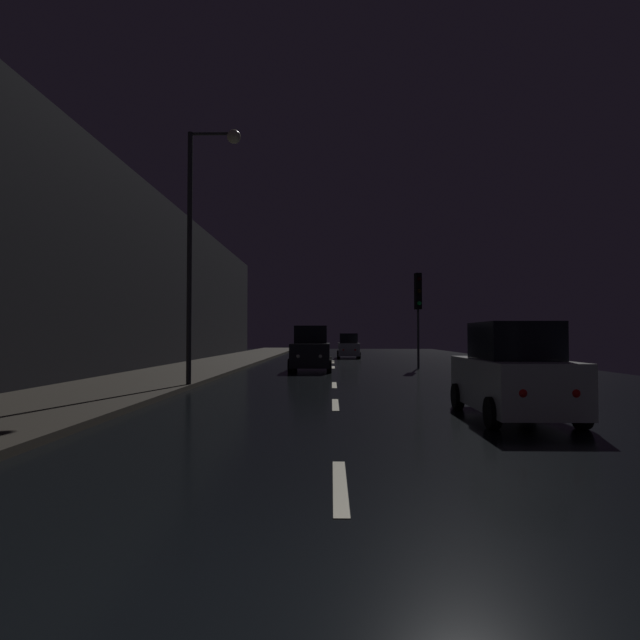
{
  "coord_description": "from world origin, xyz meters",
  "views": [
    {
      "loc": [
        -0.09,
        -3.03,
        1.68
      ],
      "look_at": [
        -0.47,
        14.14,
        2.2
      ],
      "focal_mm": 29.89,
      "sensor_mm": 36.0,
      "label": 1
    }
  ],
  "objects_px": {
    "streetlamp_overhead": "(203,220)",
    "car_approaching_headlights": "(311,350)",
    "car_parked_right_near": "(512,374)",
    "traffic_light_far_right": "(418,299)",
    "car_distant_taillights": "(348,347)"
  },
  "relations": [
    {
      "from": "traffic_light_far_right",
      "to": "car_approaching_headlights",
      "type": "bearing_deg",
      "value": -82.61
    },
    {
      "from": "streetlamp_overhead",
      "to": "car_parked_right_near",
      "type": "xyz_separation_m",
      "value": [
        7.82,
        -5.74,
        -4.48
      ]
    },
    {
      "from": "streetlamp_overhead",
      "to": "car_approaching_headlights",
      "type": "xyz_separation_m",
      "value": [
        3.11,
        9.0,
        -4.39
      ]
    },
    {
      "from": "car_approaching_headlights",
      "to": "car_parked_right_near",
      "type": "bearing_deg",
      "value": 17.71
    },
    {
      "from": "traffic_light_far_right",
      "to": "car_distant_taillights",
      "type": "height_order",
      "value": "traffic_light_far_right"
    },
    {
      "from": "streetlamp_overhead",
      "to": "car_parked_right_near",
      "type": "distance_m",
      "value": 10.69
    },
    {
      "from": "traffic_light_far_right",
      "to": "car_distant_taillights",
      "type": "relative_size",
      "value": 1.34
    },
    {
      "from": "car_approaching_headlights",
      "to": "car_distant_taillights",
      "type": "distance_m",
      "value": 14.9
    },
    {
      "from": "streetlamp_overhead",
      "to": "car_approaching_headlights",
      "type": "relative_size",
      "value": 1.92
    },
    {
      "from": "traffic_light_far_right",
      "to": "car_parked_right_near",
      "type": "xyz_separation_m",
      "value": [
        -0.8,
        -16.73,
        -2.72
      ]
    },
    {
      "from": "traffic_light_far_right",
      "to": "car_parked_right_near",
      "type": "height_order",
      "value": "traffic_light_far_right"
    },
    {
      "from": "car_distant_taillights",
      "to": "streetlamp_overhead",
      "type": "bearing_deg",
      "value": 167.19
    },
    {
      "from": "streetlamp_overhead",
      "to": "car_approaching_headlights",
      "type": "distance_m",
      "value": 10.49
    },
    {
      "from": "streetlamp_overhead",
      "to": "car_approaching_headlights",
      "type": "bearing_deg",
      "value": 70.91
    },
    {
      "from": "streetlamp_overhead",
      "to": "car_parked_right_near",
      "type": "bearing_deg",
      "value": -36.27
    }
  ]
}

